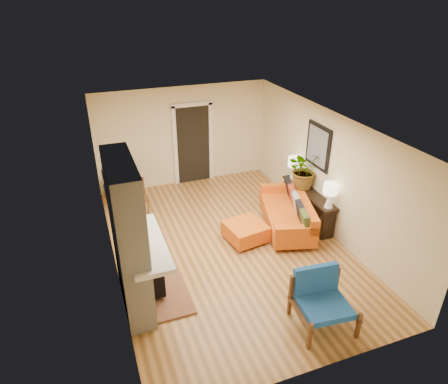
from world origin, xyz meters
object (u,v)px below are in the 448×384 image
Objects in this scene: dining_table at (129,183)px; console_table at (308,197)px; lamp_far at (294,165)px; lamp_near at (330,193)px; blue_chair at (321,296)px; sofa at (290,213)px; ottoman at (245,231)px; houseplant at (305,169)px.

console_table is at bearing -30.44° from dining_table.
dining_table is 2.98× the size of lamp_far.
lamp_near is 1.47m from lamp_far.
sofa is at bearing 70.77° from blue_chair.
dining_table is 3.95m from lamp_far.
ottoman is at bearing -148.53° from lamp_far.
lamp_near and lamp_far have the same top height.
dining_table is 4.69m from lamp_near.
lamp_near is 0.61× the size of houseplant.
houseplant reaches higher than console_table.
ottoman is 3.17m from dining_table.
ottoman is 1.71m from console_table.
blue_chair is 3.14m from console_table.
blue_chair is at bearing -65.82° from dining_table.
lamp_far is (0.00, 1.47, 0.00)m from lamp_near.
sofa is at bearing -35.97° from dining_table.
lamp_near reaches higher than console_table.
dining_table is at bearing 158.61° from lamp_far.
sofa is 1.37× the size of dining_table.
blue_chair is at bearing -117.32° from console_table.
ottoman is 0.95× the size of blue_chair.
dining_table reaches higher than console_table.
console_table is 3.43× the size of lamp_far.
dining_table is 1.81× the size of houseplant.
houseplant is at bearing -27.69° from dining_table.
houseplant is at bearing -91.19° from lamp_far.
sofa is at bearing -121.20° from lamp_far.
dining_table is 4.16m from houseplant.
blue_chair is 3.41m from houseplant.
blue_chair is 1.05× the size of houseplant.
sofa is 1.19× the size of console_table.
blue_chair reaches higher than ottoman.
sofa is 2.48× the size of houseplant.
dining_table is at bearing 152.31° from houseplant.
lamp_far is (0.51, 0.85, 0.71)m from sofa.
lamp_far is 0.49m from houseplant.
ottoman is at bearing -169.91° from console_table.
sofa reaches higher than ottoman.
sofa is 4.09× the size of lamp_far.
console_table is (1.44, 2.78, 0.09)m from blue_chair.
ottoman is 2.51m from blue_chair.
sofa is 3.88m from dining_table.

